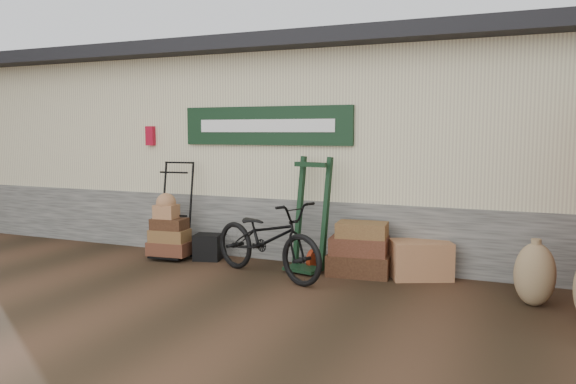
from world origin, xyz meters
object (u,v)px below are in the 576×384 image
(green_barrow, at_px, (310,214))
(wicker_hamper, at_px, (421,260))
(bicycle, at_px, (267,234))
(black_trunk, at_px, (208,247))
(suitcase_stack, at_px, (359,248))
(porter_trolley, at_px, (175,209))

(green_barrow, relative_size, wicker_hamper, 2.08)
(wicker_hamper, bearing_deg, bicycle, -159.05)
(black_trunk, distance_m, bicycle, 1.37)
(suitcase_stack, bearing_deg, green_barrow, -177.89)
(porter_trolley, relative_size, black_trunk, 3.85)
(green_barrow, bearing_deg, suitcase_stack, 15.43)
(suitcase_stack, bearing_deg, bicycle, -152.87)
(green_barrow, xyz_separation_m, black_trunk, (-1.60, 0.00, -0.58))
(black_trunk, height_order, bicycle, bicycle)
(porter_trolley, height_order, black_trunk, porter_trolley)
(porter_trolley, height_order, wicker_hamper, porter_trolley)
(wicker_hamper, xyz_separation_m, bicycle, (-1.83, -0.70, 0.31))
(suitcase_stack, relative_size, black_trunk, 2.13)
(wicker_hamper, bearing_deg, black_trunk, -176.68)
(wicker_hamper, height_order, black_trunk, wicker_hamper)
(green_barrow, height_order, bicycle, green_barrow)
(wicker_hamper, bearing_deg, suitcase_stack, -168.53)
(suitcase_stack, xyz_separation_m, wicker_hamper, (0.77, 0.16, -0.11))
(green_barrow, distance_m, suitcase_stack, 0.79)
(porter_trolley, bearing_deg, suitcase_stack, -4.94)
(black_trunk, bearing_deg, suitcase_stack, 0.52)
(suitcase_stack, height_order, bicycle, bicycle)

